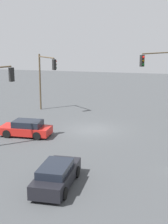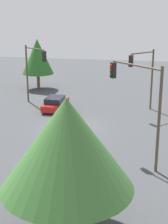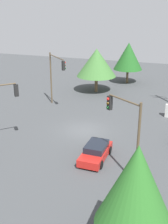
% 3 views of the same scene
% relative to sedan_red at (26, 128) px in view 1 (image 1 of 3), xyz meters
% --- Properties ---
extents(ground_plane, '(80.00, 80.00, 0.00)m').
position_rel_sedan_red_xyz_m(ground_plane, '(-2.89, 4.98, -0.63)').
color(ground_plane, '#424447').
extents(sedan_red, '(1.91, 4.11, 1.30)m').
position_rel_sedan_red_xyz_m(sedan_red, '(0.00, 0.00, 0.00)').
color(sedan_red, red).
rests_on(sedan_red, ground_plane).
extents(sedan_dark, '(4.49, 1.84, 1.36)m').
position_rel_sedan_red_xyz_m(sedan_dark, '(8.33, 5.13, 0.04)').
color(sedan_dark, black).
rests_on(sedan_dark, ground_plane).
extents(traffic_signal_main, '(3.47, 3.33, 6.56)m').
position_rel_sedan_red_xyz_m(traffic_signal_main, '(-8.62, 10.58, 3.90)').
color(traffic_signal_main, brown).
rests_on(traffic_signal_main, ground_plane).
extents(traffic_signal_aux, '(2.25, 2.54, 5.96)m').
position_rel_sedan_red_xyz_m(traffic_signal_aux, '(-8.46, -1.10, 3.42)').
color(traffic_signal_aux, brown).
rests_on(traffic_signal_aux, ground_plane).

